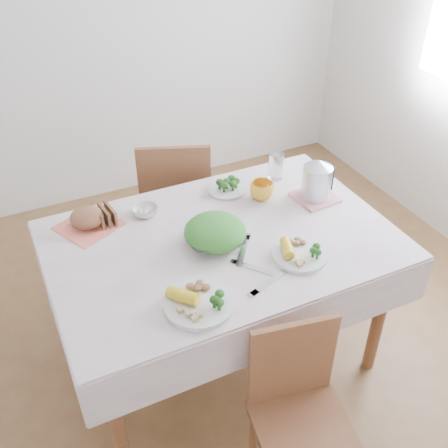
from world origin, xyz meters
name	(u,v)px	position (x,y,z in m)	size (l,w,h in m)	color
floor	(222,353)	(0.00, 0.00, 0.00)	(3.60, 3.60, 0.00)	brown
back_wall	(98,5)	(0.00, 1.80, 1.35)	(3.60, 3.60, 0.00)	silver
dining_table	(222,302)	(0.00, 0.00, 0.38)	(1.40, 0.90, 0.75)	brown
tablecloth	(222,239)	(0.00, 0.00, 0.76)	(1.50, 1.00, 0.01)	silver
chair_near	(306,417)	(-0.02, -0.76, 0.47)	(0.36, 0.36, 0.79)	brown
chair_far	(177,199)	(0.09, 0.81, 0.46)	(0.41, 0.41, 0.90)	brown
salad_bowl	(215,238)	(-0.04, -0.02, 0.79)	(0.25, 0.25, 0.06)	white
dinner_plate_left	(199,304)	(-0.26, -0.34, 0.77)	(0.27, 0.27, 0.02)	white
dinner_plate_right	(299,254)	(0.24, -0.25, 0.77)	(0.24, 0.24, 0.02)	white
broccoli_plate	(227,189)	(0.19, 0.34, 0.77)	(0.19, 0.19, 0.02)	beige
napkin	(89,226)	(-0.51, 0.34, 0.76)	(0.24, 0.24, 0.00)	#FF7662
bread_loaf	(87,216)	(-0.51, 0.34, 0.82)	(0.15, 0.14, 0.09)	brown
fruit_bowl	(145,211)	(-0.24, 0.32, 0.78)	(0.12, 0.12, 0.04)	white
yellow_mug	(262,190)	(0.31, 0.21, 0.81)	(0.11, 0.11, 0.09)	yellow
glass_tumbler	(276,168)	(0.47, 0.34, 0.83)	(0.07, 0.07, 0.14)	white
pink_tray	(315,197)	(0.55, 0.09, 0.77)	(0.19, 0.19, 0.02)	pink
electric_kettle	(317,177)	(0.55, 0.09, 0.88)	(0.14, 0.14, 0.20)	#B2B5BA
fork_left	(256,268)	(0.04, -0.24, 0.76)	(0.02, 0.20, 0.00)	silver
fork_right	(243,250)	(0.04, -0.12, 0.76)	(0.03, 0.22, 0.00)	silver
knife	(270,282)	(0.05, -0.34, 0.76)	(0.03, 0.22, 0.00)	silver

